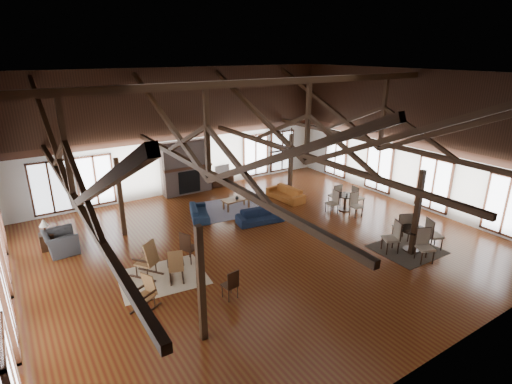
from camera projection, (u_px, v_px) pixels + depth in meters
floor at (261, 244)px, 14.70m from camera, size 16.00×16.00×0.00m
ceiling at (262, 74)px, 12.69m from camera, size 16.00×14.00×0.02m
wall_back at (181, 132)px, 19.24m from camera, size 16.00×0.02×6.00m
wall_front at (450, 244)px, 8.15m from camera, size 16.00×0.02×6.00m
wall_right at (411, 139)px, 17.77m from camera, size 0.02×14.00×6.00m
roof_truss at (261, 136)px, 13.35m from camera, size 15.60×14.07×3.14m
post_grid at (261, 205)px, 14.19m from camera, size 8.16×7.16×3.05m
fireplace at (186, 168)px, 19.55m from camera, size 2.50×0.69×2.60m
ceiling_fan at (291, 148)px, 12.91m from camera, size 1.60×1.60×0.75m
sofa_navy_front at (260, 216)px, 16.42m from camera, size 2.03×1.04×0.57m
sofa_navy_left at (199, 212)px, 16.90m from camera, size 1.91×1.24×0.52m
sofa_orange at (285, 193)px, 18.97m from camera, size 2.08×0.97×0.59m
coffee_table at (236, 200)px, 17.80m from camera, size 1.31×0.72×0.49m
vase at (237, 197)px, 17.67m from camera, size 0.18×0.18×0.17m
armchair at (61, 242)px, 13.97m from camera, size 1.22×1.08×0.77m
side_table_lamp at (46, 238)px, 14.16m from camera, size 0.45×0.45×1.16m
rocking_chair_a at (148, 260)px, 12.39m from camera, size 0.97×1.06×1.22m
rocking_chair_b at (176, 266)px, 12.21m from camera, size 0.65×0.89×1.03m
rocking_chair_c at (147, 292)px, 10.91m from camera, size 0.89×0.73×1.02m
side_chair_a at (187, 245)px, 13.19m from camera, size 0.62×0.62×1.10m
side_chair_b at (231, 283)px, 11.26m from camera, size 0.44×0.44×0.92m
cafe_table_near at (413, 236)px, 14.05m from camera, size 2.18×2.18×1.13m
cafe_table_far at (345, 200)px, 17.60m from camera, size 1.95×1.95×1.01m
cup_near at (415, 228)px, 13.92m from camera, size 0.16×0.16×0.10m
cup_far at (347, 195)px, 17.42m from camera, size 0.14×0.14×0.09m
tv_console at (221, 180)px, 20.95m from camera, size 1.24×0.46×0.62m
television at (221, 169)px, 20.76m from camera, size 0.88×0.20×0.51m
rug_tan at (163, 277)px, 12.51m from camera, size 2.83×2.34×0.01m
rug_navy at (234, 207)px, 18.06m from camera, size 3.63×2.92×0.01m
rug_dark at (407, 249)px, 14.26m from camera, size 2.23×2.04×0.01m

